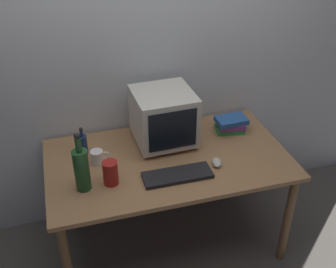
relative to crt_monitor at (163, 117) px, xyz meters
name	(u,v)px	position (x,y,z in m)	size (l,w,h in m)	color
ground_plane	(168,239)	(-0.02, -0.19, -0.93)	(6.00, 6.00, 0.00)	#56514C
back_wall	(148,55)	(-0.02, 0.31, 0.32)	(4.00, 0.08, 2.50)	silver
desk	(168,168)	(-0.02, -0.19, -0.27)	(1.55, 0.87, 0.74)	#9E7047
crt_monitor	(163,117)	(0.00, 0.00, 0.00)	(0.39, 0.40, 0.37)	beige
keyboard	(177,175)	(-0.03, -0.39, -0.18)	(0.42, 0.15, 0.02)	black
computer_mouse	(217,162)	(0.25, -0.35, -0.17)	(0.06, 0.10, 0.04)	beige
bottle_tall	(81,168)	(-0.58, -0.35, -0.05)	(0.09, 0.09, 0.38)	#1E4C23
bottle_short	(83,144)	(-0.54, 0.02, -0.12)	(0.06, 0.06, 0.19)	navy
book_stack	(231,124)	(0.49, 0.00, -0.14)	(0.22, 0.17, 0.11)	#33894C
mug	(97,157)	(-0.46, -0.12, -0.15)	(0.12, 0.08, 0.09)	white
metal_canister	(110,173)	(-0.42, -0.34, -0.12)	(0.09, 0.09, 0.15)	#A51E19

